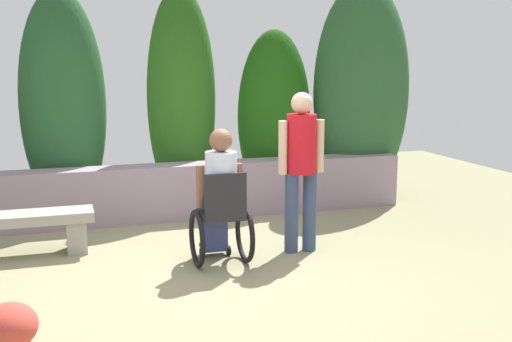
% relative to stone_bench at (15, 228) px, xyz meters
% --- Properties ---
extents(ground_plane, '(12.53, 12.53, 0.00)m').
position_rel_stone_bench_xyz_m(ground_plane, '(1.70, -1.13, -0.30)').
color(ground_plane, gray).
extents(stone_retaining_wall, '(6.24, 0.38, 0.69)m').
position_rel_stone_bench_xyz_m(stone_retaining_wall, '(1.70, 1.01, 0.04)').
color(stone_retaining_wall, gray).
rests_on(stone_retaining_wall, ground).
extents(hedge_backdrop, '(7.00, 1.20, 3.04)m').
position_rel_stone_bench_xyz_m(hedge_backdrop, '(2.01, 1.55, 1.06)').
color(hedge_backdrop, '#233D20').
rests_on(hedge_backdrop, ground).
extents(stone_bench, '(1.54, 0.39, 0.44)m').
position_rel_stone_bench_xyz_m(stone_bench, '(0.00, 0.00, 0.00)').
color(stone_bench, gray).
rests_on(stone_bench, ground).
extents(person_in_wheelchair, '(0.53, 0.66, 1.33)m').
position_rel_stone_bench_xyz_m(person_in_wheelchair, '(1.92, -0.83, 0.32)').
color(person_in_wheelchair, black).
rests_on(person_in_wheelchair, ground).
extents(person_standing_companion, '(0.49, 0.30, 1.65)m').
position_rel_stone_bench_xyz_m(person_standing_companion, '(2.80, -0.70, 0.65)').
color(person_standing_companion, '#354364').
rests_on(person_standing_companion, ground).
extents(flower_pot_purple_near, '(0.35, 0.35, 0.49)m').
position_rel_stone_bench_xyz_m(flower_pot_purple_near, '(0.11, -2.59, -0.02)').
color(flower_pot_purple_near, '#AF683C').
rests_on(flower_pot_purple_near, ground).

